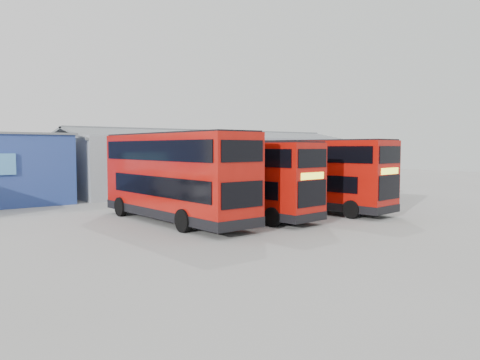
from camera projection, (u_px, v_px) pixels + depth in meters
ground_plane at (294, 217)px, 27.55m from camera, size 120.00×120.00×0.00m
maintenance_shed at (213, 162)px, 48.02m from camera, size 30.50×12.00×5.89m
double_decker_left at (175, 178)px, 25.44m from camera, size 3.19×11.63×4.88m
double_decker_centre at (242, 180)px, 27.35m from camera, size 3.37×10.59×4.41m
double_decker_right at (313, 175)px, 30.27m from camera, size 3.70×11.02×4.58m
single_decker_blue at (331, 178)px, 40.42m from camera, size 4.12×10.70×2.84m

